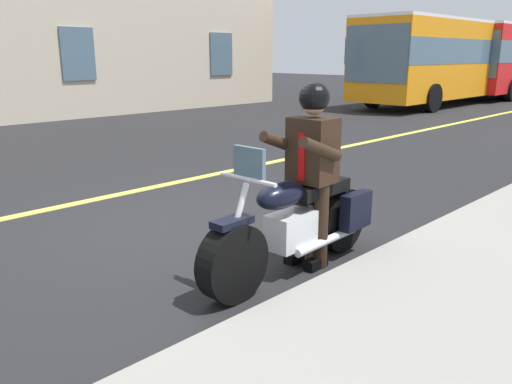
% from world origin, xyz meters
% --- Properties ---
extents(ground_plane, '(80.00, 80.00, 0.00)m').
position_xyz_m(ground_plane, '(0.00, 0.00, 0.00)').
color(ground_plane, black).
extents(lane_center_stripe, '(60.00, 0.16, 0.01)m').
position_xyz_m(lane_center_stripe, '(0.00, -2.00, 0.01)').
color(lane_center_stripe, '#E5DB4C').
rests_on(lane_center_stripe, ground_plane).
extents(motorcycle_main, '(2.22, 0.64, 1.26)m').
position_xyz_m(motorcycle_main, '(-0.05, 1.56, 0.45)').
color(motorcycle_main, black).
rests_on(motorcycle_main, ground_plane).
extents(rider_main, '(0.63, 0.56, 1.74)m').
position_xyz_m(rider_main, '(-0.24, 1.55, 1.04)').
color(rider_main, black).
rests_on(rider_main, ground_plane).
extents(bus_near, '(11.05, 2.70, 3.30)m').
position_xyz_m(bus_near, '(-17.39, -5.17, 1.87)').
color(bus_near, orange).
rests_on(bus_near, ground_plane).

